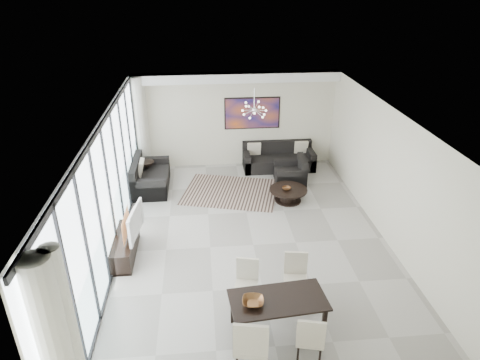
{
  "coord_description": "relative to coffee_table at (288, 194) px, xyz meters",
  "views": [
    {
      "loc": [
        -1.05,
        -7.85,
        5.47
      ],
      "look_at": [
        -0.23,
        0.76,
        1.25
      ],
      "focal_mm": 32.0,
      "sensor_mm": 36.0,
      "label": 1
    }
  ],
  "objects": [
    {
      "name": "soffit",
      "position": [
        -1.17,
        2.35,
        2.57
      ],
      "size": [
        5.98,
        0.4,
        0.26
      ],
      "primitive_type": "cube",
      "color": "white",
      "rests_on": "room_shell"
    },
    {
      "name": "dining_chair_ne",
      "position": [
        -0.61,
        -3.67,
        0.33
      ],
      "size": [
        0.49,
        0.49,
        0.92
      ],
      "color": "#BFB29E",
      "rests_on": "floor"
    },
    {
      "name": "painting",
      "position": [
        -0.67,
        2.52,
        1.45
      ],
      "size": [
        1.68,
        0.04,
        0.98
      ],
      "primitive_type": "cube",
      "color": "#C6541B",
      "rests_on": "room_shell"
    },
    {
      "name": "armchair",
      "position": [
        0.31,
        1.1,
        0.06
      ],
      "size": [
        0.9,
        0.94,
        0.75
      ],
      "color": "black",
      "rests_on": "floor"
    },
    {
      "name": "loveseat",
      "position": [
        -3.72,
        1.1,
        0.09
      ],
      "size": [
        0.95,
        1.69,
        0.85
      ],
      "color": "black",
      "rests_on": "floor"
    },
    {
      "name": "coffee_table",
      "position": [
        0.0,
        0.0,
        0.0
      ],
      "size": [
        0.99,
        0.99,
        0.35
      ],
      "color": "black",
      "rests_on": "floor"
    },
    {
      "name": "sofa_main",
      "position": [
        0.11,
        2.12,
        0.07
      ],
      "size": [
        2.15,
        0.88,
        0.78
      ],
      "color": "black",
      "rests_on": "floor"
    },
    {
      "name": "dining_chair_se",
      "position": [
        -0.71,
        -5.17,
        0.33
      ],
      "size": [
        0.51,
        0.51,
        0.92
      ],
      "color": "#BFB29E",
      "rests_on": "floor"
    },
    {
      "name": "dining_chair_nw",
      "position": [
        -1.51,
        -3.7,
        0.31
      ],
      "size": [
        0.49,
        0.49,
        0.88
      ],
      "color": "#BFB29E",
      "rests_on": "floor"
    },
    {
      "name": "chandelier",
      "position": [
        -0.87,
        0.55,
        2.15
      ],
      "size": [
        0.66,
        0.66,
        0.71
      ],
      "color": "silver",
      "rests_on": "room_shell"
    },
    {
      "name": "dining_table",
      "position": [
        -1.08,
        -4.46,
        0.38
      ],
      "size": [
        1.65,
        0.93,
        0.66
      ],
      "color": "black",
      "rests_on": "floor"
    },
    {
      "name": "bowl_coffee",
      "position": [
        -0.06,
        -0.04,
        0.19
      ],
      "size": [
        0.29,
        0.29,
        0.07
      ],
      "primitive_type": "imported",
      "rotation": [
        0.0,
        0.0,
        -0.25
      ],
      "color": "brown",
      "rests_on": "coffee_table"
    },
    {
      "name": "bowl_dining",
      "position": [
        -1.5,
        -4.53,
        0.51
      ],
      "size": [
        0.39,
        0.39,
        0.09
      ],
      "primitive_type": "imported",
      "rotation": [
        0.0,
        0.0,
        -0.13
      ],
      "color": "brown",
      "rests_on": "dining_table"
    },
    {
      "name": "room_shell",
      "position": [
        -0.7,
        -1.95,
        1.25
      ],
      "size": [
        6.0,
        9.0,
        2.9
      ],
      "color": "#A8A39B",
      "rests_on": "ground"
    },
    {
      "name": "rug",
      "position": [
        -1.47,
        0.65,
        -0.19
      ],
      "size": [
        2.91,
        2.5,
        0.01
      ],
      "primitive_type": "cube",
      "rotation": [
        0.0,
        0.0,
        -0.26
      ],
      "color": "black",
      "rests_on": "floor"
    },
    {
      "name": "window_wall",
      "position": [
        -4.02,
        -1.95,
        1.27
      ],
      "size": [
        0.37,
        8.95,
        2.9
      ],
      "color": "white",
      "rests_on": "floor"
    },
    {
      "name": "tv_console",
      "position": [
        -3.93,
        -2.06,
        0.03
      ],
      "size": [
        0.41,
        1.46,
        0.46
      ],
      "primitive_type": "cube",
      "color": "black",
      "rests_on": "floor"
    },
    {
      "name": "television",
      "position": [
        -3.77,
        -1.98,
        0.57
      ],
      "size": [
        0.27,
        1.08,
        0.61
      ],
      "primitive_type": "imported",
      "rotation": [
        0.0,
        0.0,
        1.45
      ],
      "color": "gray",
      "rests_on": "tv_console"
    },
    {
      "name": "dining_chair_sw",
      "position": [
        -1.63,
        -5.32,
        0.43
      ],
      "size": [
        0.59,
        0.59,
        1.09
      ],
      "color": "#BFB29E",
      "rests_on": "floor"
    },
    {
      "name": "side_table",
      "position": [
        -3.82,
        1.56,
        0.22
      ],
      "size": [
        0.45,
        0.45,
        0.61
      ],
      "color": "black",
      "rests_on": "floor"
    }
  ]
}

